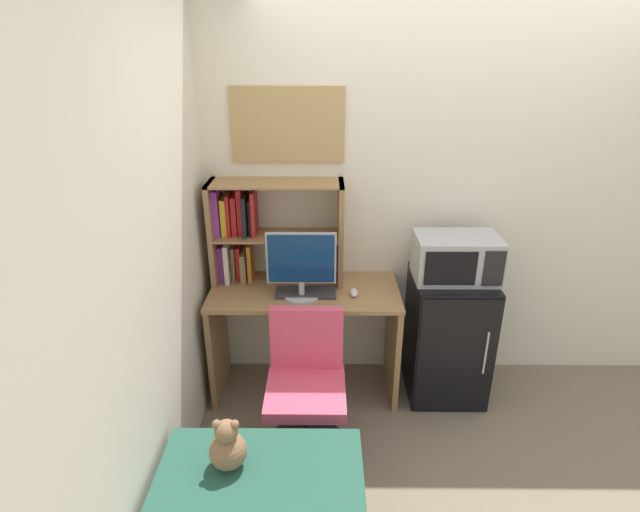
{
  "coord_description": "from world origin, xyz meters",
  "views": [
    {
      "loc": [
        -0.82,
        -3.17,
        2.27
      ],
      "look_at": [
        -0.84,
        -0.31,
        1.03
      ],
      "focal_mm": 28.26,
      "sensor_mm": 36.0,
      "label": 1
    }
  ],
  "objects_px": {
    "desk_chair": "(306,395)",
    "wall_corkboard": "(288,125)",
    "microwave": "(456,258)",
    "keyboard": "(306,293)",
    "mini_fridge": "(447,335)",
    "computer_mouse": "(354,293)",
    "monitor": "(301,264)",
    "hutch_bookshelf": "(256,230)",
    "teddy_bear": "(228,447)"
  },
  "relations": [
    {
      "from": "microwave",
      "to": "keyboard",
      "type": "bearing_deg",
      "value": -175.74
    },
    {
      "from": "monitor",
      "to": "mini_fridge",
      "type": "xyz_separation_m",
      "value": [
        0.97,
        0.1,
        -0.57
      ]
    },
    {
      "from": "hutch_bookshelf",
      "to": "mini_fridge",
      "type": "relative_size",
      "value": 0.99
    },
    {
      "from": "hutch_bookshelf",
      "to": "wall_corkboard",
      "type": "height_order",
      "value": "wall_corkboard"
    },
    {
      "from": "computer_mouse",
      "to": "desk_chair",
      "type": "height_order",
      "value": "desk_chair"
    },
    {
      "from": "computer_mouse",
      "to": "microwave",
      "type": "relative_size",
      "value": 0.2
    },
    {
      "from": "keyboard",
      "to": "mini_fridge",
      "type": "distance_m",
      "value": 1.01
    },
    {
      "from": "hutch_bookshelf",
      "to": "mini_fridge",
      "type": "height_order",
      "value": "hutch_bookshelf"
    },
    {
      "from": "computer_mouse",
      "to": "desk_chair",
      "type": "bearing_deg",
      "value": -121.21
    },
    {
      "from": "monitor",
      "to": "microwave",
      "type": "distance_m",
      "value": 0.98
    },
    {
      "from": "computer_mouse",
      "to": "teddy_bear",
      "type": "distance_m",
      "value": 1.28
    },
    {
      "from": "keyboard",
      "to": "hutch_bookshelf",
      "type": "bearing_deg",
      "value": 146.26
    },
    {
      "from": "hutch_bookshelf",
      "to": "computer_mouse",
      "type": "height_order",
      "value": "hutch_bookshelf"
    },
    {
      "from": "teddy_bear",
      "to": "microwave",
      "type": "bearing_deg",
      "value": 43.18
    },
    {
      "from": "teddy_bear",
      "to": "desk_chair",
      "type": "bearing_deg",
      "value": 62.23
    },
    {
      "from": "hutch_bookshelf",
      "to": "keyboard",
      "type": "relative_size",
      "value": 2.24
    },
    {
      "from": "computer_mouse",
      "to": "teddy_bear",
      "type": "bearing_deg",
      "value": -119.29
    },
    {
      "from": "wall_corkboard",
      "to": "keyboard",
      "type": "bearing_deg",
      "value": -71.23
    },
    {
      "from": "teddy_bear",
      "to": "wall_corkboard",
      "type": "xyz_separation_m",
      "value": [
        0.2,
        1.44,
        1.19
      ]
    },
    {
      "from": "monitor",
      "to": "mini_fridge",
      "type": "height_order",
      "value": "monitor"
    },
    {
      "from": "wall_corkboard",
      "to": "teddy_bear",
      "type": "bearing_deg",
      "value": -98.03
    },
    {
      "from": "mini_fridge",
      "to": "teddy_bear",
      "type": "distance_m",
      "value": 1.73
    },
    {
      "from": "mini_fridge",
      "to": "desk_chair",
      "type": "relative_size",
      "value": 0.99
    },
    {
      "from": "monitor",
      "to": "desk_chair",
      "type": "height_order",
      "value": "monitor"
    },
    {
      "from": "keyboard",
      "to": "microwave",
      "type": "distance_m",
      "value": 0.97
    },
    {
      "from": "hutch_bookshelf",
      "to": "teddy_bear",
      "type": "xyz_separation_m",
      "value": [
        0.01,
        -1.33,
        -0.54
      ]
    },
    {
      "from": "desk_chair",
      "to": "hutch_bookshelf",
      "type": "bearing_deg",
      "value": 115.85
    },
    {
      "from": "desk_chair",
      "to": "microwave",
      "type": "bearing_deg",
      "value": 30.95
    },
    {
      "from": "desk_chair",
      "to": "wall_corkboard",
      "type": "relative_size",
      "value": 1.23
    },
    {
      "from": "mini_fridge",
      "to": "wall_corkboard",
      "type": "height_order",
      "value": "wall_corkboard"
    },
    {
      "from": "microwave",
      "to": "desk_chair",
      "type": "height_order",
      "value": "microwave"
    },
    {
      "from": "computer_mouse",
      "to": "wall_corkboard",
      "type": "distance_m",
      "value": 1.12
    },
    {
      "from": "monitor",
      "to": "teddy_bear",
      "type": "distance_m",
      "value": 1.19
    },
    {
      "from": "monitor",
      "to": "computer_mouse",
      "type": "height_order",
      "value": "monitor"
    },
    {
      "from": "hutch_bookshelf",
      "to": "monitor",
      "type": "height_order",
      "value": "hutch_bookshelf"
    },
    {
      "from": "keyboard",
      "to": "wall_corkboard",
      "type": "distance_m",
      "value": 1.05
    },
    {
      "from": "monitor",
      "to": "keyboard",
      "type": "distance_m",
      "value": 0.22
    },
    {
      "from": "monitor",
      "to": "computer_mouse",
      "type": "distance_m",
      "value": 0.39
    },
    {
      "from": "teddy_bear",
      "to": "wall_corkboard",
      "type": "height_order",
      "value": "wall_corkboard"
    },
    {
      "from": "monitor",
      "to": "keyboard",
      "type": "relative_size",
      "value": 1.13
    },
    {
      "from": "mini_fridge",
      "to": "keyboard",
      "type": "bearing_deg",
      "value": -175.92
    },
    {
      "from": "hutch_bookshelf",
      "to": "keyboard",
      "type": "bearing_deg",
      "value": -33.74
    },
    {
      "from": "computer_mouse",
      "to": "wall_corkboard",
      "type": "height_order",
      "value": "wall_corkboard"
    },
    {
      "from": "keyboard",
      "to": "mini_fridge",
      "type": "height_order",
      "value": "mini_fridge"
    },
    {
      "from": "mini_fridge",
      "to": "wall_corkboard",
      "type": "bearing_deg",
      "value": 166.18
    },
    {
      "from": "wall_corkboard",
      "to": "desk_chair",
      "type": "bearing_deg",
      "value": -81.23
    },
    {
      "from": "computer_mouse",
      "to": "mini_fridge",
      "type": "bearing_deg",
      "value": 6.95
    },
    {
      "from": "keyboard",
      "to": "mini_fridge",
      "type": "xyz_separation_m",
      "value": [
        0.95,
        0.07,
        -0.36
      ]
    },
    {
      "from": "hutch_bookshelf",
      "to": "mini_fridge",
      "type": "xyz_separation_m",
      "value": [
        1.27,
        -0.15,
        -0.7
      ]
    },
    {
      "from": "microwave",
      "to": "teddy_bear",
      "type": "height_order",
      "value": "microwave"
    }
  ]
}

